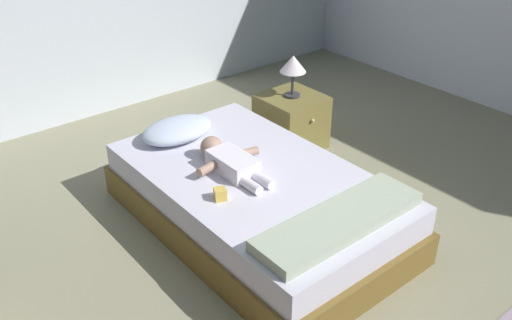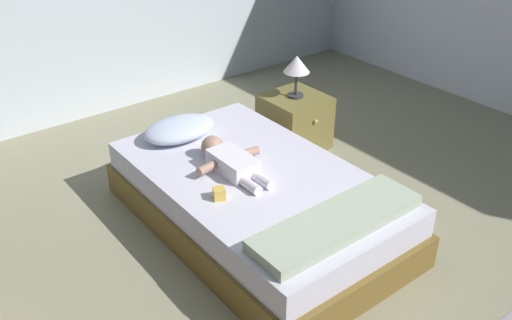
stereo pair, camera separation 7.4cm
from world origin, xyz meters
The scene contains 9 objects.
ground_plane centered at (0.00, 0.00, 0.00)m, with size 8.00×8.00×0.00m, color gray.
bed centered at (-0.04, 0.63, 0.20)m, with size 1.19×2.02×0.41m.
pillow centered at (-0.16, 1.36, 0.48)m, with size 0.53×0.35×0.14m.
baby centered at (-0.13, 0.79, 0.47)m, with size 0.48×0.64×0.15m.
toothbrush centered at (0.08, 0.81, 0.42)m, with size 0.09×0.16×0.02m.
nightstand centered at (0.91, 1.32, 0.23)m, with size 0.47×0.50×0.45m.
lamp centered at (0.91, 1.32, 0.72)m, with size 0.21×0.21×0.35m.
blanket centered at (-0.04, -0.10, 0.44)m, with size 1.07×0.31×0.07m.
toy_block centered at (-0.39, 0.54, 0.44)m, with size 0.09×0.09×0.07m.
Camera 2 is at (-1.91, -1.77, 2.26)m, focal length 39.02 mm.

